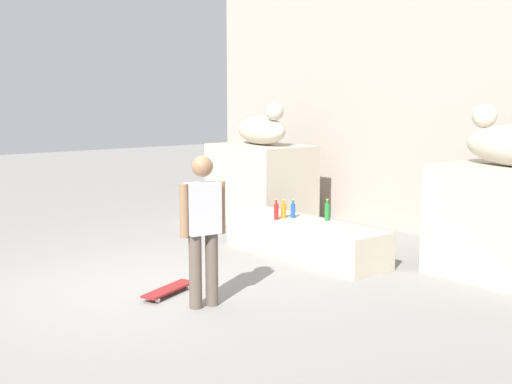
{
  "coord_description": "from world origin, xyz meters",
  "views": [
    {
      "loc": [
        6.66,
        -3.65,
        2.28
      ],
      "look_at": [
        0.39,
        1.42,
        1.1
      ],
      "focal_mm": 45.2,
      "sensor_mm": 36.0,
      "label": 1
    }
  ],
  "objects_px": {
    "bottle_orange": "(284,210)",
    "bottle_blue": "(293,210)",
    "bottle_green": "(327,212)",
    "skateboard": "(169,289)",
    "statue_reclining_left": "(262,129)",
    "bottle_red": "(276,211)",
    "skater": "(203,224)"
  },
  "relations": [
    {
      "from": "bottle_green",
      "to": "bottle_red",
      "type": "xyz_separation_m",
      "value": [
        -0.52,
        -0.52,
        -0.01
      ]
    },
    {
      "from": "bottle_green",
      "to": "bottle_blue",
      "type": "bearing_deg",
      "value": -153.59
    },
    {
      "from": "bottle_red",
      "to": "bottle_blue",
      "type": "relative_size",
      "value": 1.1
    },
    {
      "from": "skater",
      "to": "skateboard",
      "type": "bearing_deg",
      "value": -74.76
    },
    {
      "from": "statue_reclining_left",
      "to": "bottle_blue",
      "type": "distance_m",
      "value": 2.69
    },
    {
      "from": "bottle_green",
      "to": "bottle_blue",
      "type": "xyz_separation_m",
      "value": [
        -0.47,
        -0.24,
        -0.02
      ]
    },
    {
      "from": "bottle_green",
      "to": "bottle_orange",
      "type": "distance_m",
      "value": 0.65
    },
    {
      "from": "skateboard",
      "to": "skater",
      "type": "bearing_deg",
      "value": 75.12
    },
    {
      "from": "bottle_red",
      "to": "skater",
      "type": "bearing_deg",
      "value": -58.99
    },
    {
      "from": "skateboard",
      "to": "bottle_red",
      "type": "relative_size",
      "value": 2.68
    },
    {
      "from": "skater",
      "to": "bottle_blue",
      "type": "distance_m",
      "value": 2.79
    },
    {
      "from": "statue_reclining_left",
      "to": "skater",
      "type": "distance_m",
      "value": 5.07
    },
    {
      "from": "bottle_orange",
      "to": "bottle_blue",
      "type": "bearing_deg",
      "value": 57.65
    },
    {
      "from": "statue_reclining_left",
      "to": "bottle_orange",
      "type": "height_order",
      "value": "statue_reclining_left"
    },
    {
      "from": "skateboard",
      "to": "statue_reclining_left",
      "type": "bearing_deg",
      "value": -165.15
    },
    {
      "from": "bottle_red",
      "to": "bottle_blue",
      "type": "height_order",
      "value": "bottle_red"
    },
    {
      "from": "statue_reclining_left",
      "to": "bottle_blue",
      "type": "height_order",
      "value": "statue_reclining_left"
    },
    {
      "from": "statue_reclining_left",
      "to": "bottle_red",
      "type": "distance_m",
      "value": 2.79
    },
    {
      "from": "skater",
      "to": "bottle_blue",
      "type": "height_order",
      "value": "skater"
    },
    {
      "from": "bottle_green",
      "to": "bottle_blue",
      "type": "distance_m",
      "value": 0.53
    },
    {
      "from": "bottle_green",
      "to": "bottle_orange",
      "type": "xyz_separation_m",
      "value": [
        -0.55,
        -0.35,
        -0.02
      ]
    },
    {
      "from": "statue_reclining_left",
      "to": "bottle_red",
      "type": "xyz_separation_m",
      "value": [
        2.12,
        -1.47,
        -1.06
      ]
    },
    {
      "from": "bottle_green",
      "to": "bottle_orange",
      "type": "bearing_deg",
      "value": -147.16
    },
    {
      "from": "statue_reclining_left",
      "to": "bottle_green",
      "type": "height_order",
      "value": "statue_reclining_left"
    },
    {
      "from": "bottle_orange",
      "to": "bottle_red",
      "type": "distance_m",
      "value": 0.17
    },
    {
      "from": "bottle_blue",
      "to": "statue_reclining_left",
      "type": "bearing_deg",
      "value": 151.33
    },
    {
      "from": "bottle_orange",
      "to": "bottle_blue",
      "type": "distance_m",
      "value": 0.14
    },
    {
      "from": "statue_reclining_left",
      "to": "bottle_red",
      "type": "height_order",
      "value": "statue_reclining_left"
    },
    {
      "from": "statue_reclining_left",
      "to": "bottle_blue",
      "type": "bearing_deg",
      "value": -15.43
    },
    {
      "from": "skateboard",
      "to": "bottle_orange",
      "type": "distance_m",
      "value": 2.6
    },
    {
      "from": "bottle_orange",
      "to": "bottle_red",
      "type": "relative_size",
      "value": 0.91
    },
    {
      "from": "skateboard",
      "to": "bottle_blue",
      "type": "xyz_separation_m",
      "value": [
        -0.65,
        2.55,
        0.57
      ]
    }
  ]
}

